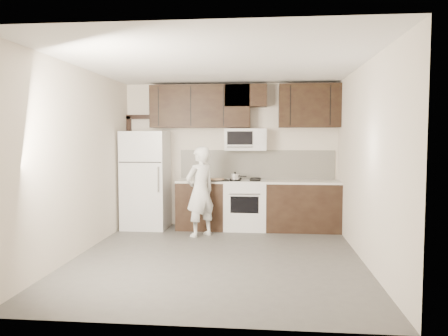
# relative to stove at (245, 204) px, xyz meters

# --- Properties ---
(floor) EXTENTS (4.50, 4.50, 0.00)m
(floor) POSITION_rel_stove_xyz_m (-0.30, -1.94, -0.46)
(floor) COLOR #4E4C49
(floor) RESTS_ON ground
(back_wall) EXTENTS (4.00, 0.00, 4.00)m
(back_wall) POSITION_rel_stove_xyz_m (-0.30, 0.31, 0.89)
(back_wall) COLOR beige
(back_wall) RESTS_ON ground
(ceiling) EXTENTS (4.50, 4.50, 0.00)m
(ceiling) POSITION_rel_stove_xyz_m (-0.30, -1.94, 2.24)
(ceiling) COLOR white
(ceiling) RESTS_ON back_wall
(counter_run) EXTENTS (2.95, 0.64, 0.91)m
(counter_run) POSITION_rel_stove_xyz_m (0.30, 0.00, -0.00)
(counter_run) COLOR black
(counter_run) RESTS_ON floor
(stove) EXTENTS (0.76, 0.66, 0.94)m
(stove) POSITION_rel_stove_xyz_m (0.00, 0.00, 0.00)
(stove) COLOR silver
(stove) RESTS_ON floor
(backsplash) EXTENTS (2.90, 0.02, 0.54)m
(backsplash) POSITION_rel_stove_xyz_m (0.20, 0.30, 0.72)
(backsplash) COLOR silver
(backsplash) RESTS_ON counter_run
(upper_cabinets) EXTENTS (3.48, 0.35, 0.78)m
(upper_cabinets) POSITION_rel_stove_xyz_m (-0.09, 0.14, 1.82)
(upper_cabinets) COLOR black
(upper_cabinets) RESTS_ON back_wall
(microwave) EXTENTS (0.76, 0.42, 0.40)m
(microwave) POSITION_rel_stove_xyz_m (-0.00, 0.12, 1.19)
(microwave) COLOR silver
(microwave) RESTS_ON upper_cabinets
(refrigerator) EXTENTS (0.80, 0.76, 1.80)m
(refrigerator) POSITION_rel_stove_xyz_m (-1.85, -0.05, 0.44)
(refrigerator) COLOR silver
(refrigerator) RESTS_ON floor
(door_trim) EXTENTS (0.50, 0.08, 2.12)m
(door_trim) POSITION_rel_stove_xyz_m (-2.22, 0.27, 0.79)
(door_trim) COLOR black
(door_trim) RESTS_ON floor
(saucepan) EXTENTS (0.30, 0.17, 0.17)m
(saucepan) POSITION_rel_stove_xyz_m (-0.18, -0.15, 0.52)
(saucepan) COLOR silver
(saucepan) RESTS_ON stove
(baking_tray) EXTENTS (0.48, 0.41, 0.02)m
(baking_tray) POSITION_rel_stove_xyz_m (-0.51, -0.18, 0.46)
(baking_tray) COLOR black
(baking_tray) RESTS_ON counter_run
(pizza) EXTENTS (0.34, 0.34, 0.02)m
(pizza) POSITION_rel_stove_xyz_m (-0.51, -0.18, 0.48)
(pizza) COLOR #CCAD89
(pizza) RESTS_ON baking_tray
(person) EXTENTS (0.66, 0.66, 1.54)m
(person) POSITION_rel_stove_xyz_m (-0.74, -0.64, 0.31)
(person) COLOR white
(person) RESTS_ON floor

